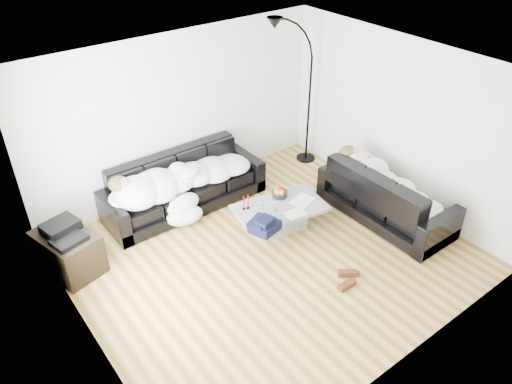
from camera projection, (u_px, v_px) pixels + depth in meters
ground at (269, 255)px, 6.96m from camera, size 5.00×5.00×0.00m
wall_back at (180, 115)px, 7.73m from camera, size 5.00×0.02×2.60m
wall_left at (75, 255)px, 4.98m from camera, size 0.02×4.50×2.60m
wall_right at (400, 123)px, 7.50m from camera, size 0.02×4.50×2.60m
ceiling at (272, 76)px, 5.52m from camera, size 5.00×5.00×0.00m
sofa_back at (184, 183)px, 7.74m from camera, size 2.55×0.88×0.83m
sofa_right at (387, 194)px, 7.48m from camera, size 0.89×2.08×0.84m
sleeper_back at (185, 173)px, 7.58m from camera, size 2.16×0.74×0.43m
sleeper_right at (389, 182)px, 7.36m from camera, size 0.75×1.79×0.44m
teal_cushion at (355, 161)px, 7.71m from camera, size 0.42×0.38×0.20m
coffee_table at (280, 217)px, 7.38m from camera, size 1.42×0.97×0.38m
fruit_bowl at (280, 192)px, 7.46m from camera, size 0.24×0.24×0.15m
wine_glass_a at (261, 205)px, 7.16m from camera, size 0.09×0.09×0.17m
wine_glass_b at (262, 210)px, 7.06m from camera, size 0.08×0.08×0.16m
wine_glass_c at (275, 205)px, 7.14m from camera, size 0.10×0.10×0.18m
candle_left at (244, 203)px, 7.16m from camera, size 0.05×0.05×0.22m
candle_right at (248, 202)px, 7.17m from camera, size 0.04×0.04×0.23m
newspaper_a at (303, 200)px, 7.40m from camera, size 0.40×0.35×0.01m
newspaper_b at (295, 213)px, 7.12m from camera, size 0.32×0.25×0.01m
navy_jacket at (265, 220)px, 6.71m from camera, size 0.52×0.50×0.20m
shoes at (347, 279)px, 6.48m from camera, size 0.47×0.38×0.09m
av_cabinet at (69, 252)px, 6.57m from camera, size 0.78×0.97×0.58m
stereo at (63, 230)px, 6.37m from camera, size 0.51×0.43×0.13m
floor_lamp at (309, 99)px, 8.58m from camera, size 0.88×0.40×2.35m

